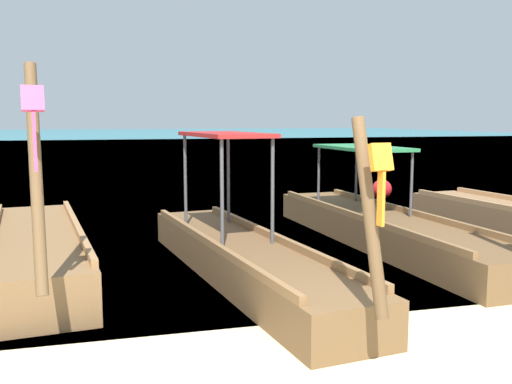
# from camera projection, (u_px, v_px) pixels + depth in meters

# --- Properties ---
(sea_water) EXTENTS (120.00, 120.00, 0.00)m
(sea_water) POSITION_uv_depth(u_px,v_px,m) (121.00, 139.00, 63.94)
(sea_water) COLOR #147A89
(sea_water) RESTS_ON ground
(longtail_boat_pink_ribbon) EXTENTS (1.84, 6.05, 2.84)m
(longtail_boat_pink_ribbon) POSITION_uv_depth(u_px,v_px,m) (37.00, 252.00, 8.43)
(longtail_boat_pink_ribbon) COLOR brown
(longtail_boat_pink_ribbon) RESTS_ON ground
(longtail_boat_orange_ribbon) EXTENTS (1.86, 6.44, 2.29)m
(longtail_boat_orange_ribbon) POSITION_uv_depth(u_px,v_px,m) (244.00, 256.00, 8.14)
(longtail_boat_orange_ribbon) COLOR brown
(longtail_boat_orange_ribbon) RESTS_ON ground
(longtail_boat_red_ribbon) EXTENTS (1.61, 7.57, 2.75)m
(longtail_boat_red_ribbon) POSITION_uv_depth(u_px,v_px,m) (384.00, 227.00, 10.32)
(longtail_boat_red_ribbon) COLOR brown
(longtail_boat_red_ribbon) RESTS_ON ground
(mooring_buoy_near) EXTENTS (0.56, 0.56, 0.56)m
(mooring_buoy_near) POSITION_uv_depth(u_px,v_px,m) (382.00, 189.00, 16.21)
(mooring_buoy_near) COLOR red
(mooring_buoy_near) RESTS_ON sea_water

